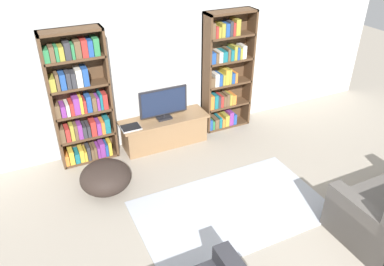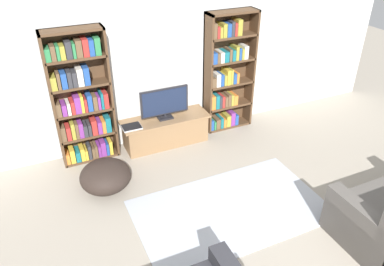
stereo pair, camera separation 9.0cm
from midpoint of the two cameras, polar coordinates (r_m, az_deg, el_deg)
name	(u,v)px [view 1 (the left image)]	position (r m, az deg, el deg)	size (l,w,h in m)	color
wall_back	(159,64)	(6.10, -5.45, 10.41)	(8.80, 0.06, 2.60)	silver
bookshelf_left	(80,101)	(5.76, -17.12, 4.64)	(0.86, 0.30, 2.06)	#513823
bookshelf_right	(225,73)	(6.50, 4.60, 9.04)	(0.86, 0.30, 2.06)	#513823
tv_stand	(164,131)	(6.27, -4.62, 0.33)	(1.46, 0.49, 0.48)	#8E6B47
television	(164,103)	(6.01, -4.79, 4.56)	(0.80, 0.16, 0.53)	black
laptop	(131,128)	(5.93, -9.75, 0.82)	(0.30, 0.24, 0.03)	#B7B7BC
area_rug	(232,209)	(5.09, 5.53, -11.43)	(2.49, 1.47, 0.02)	#B2B7C1
beanbag_ottoman	(106,177)	(5.40, -13.50, -6.58)	(0.71, 0.71, 0.43)	#2D231E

